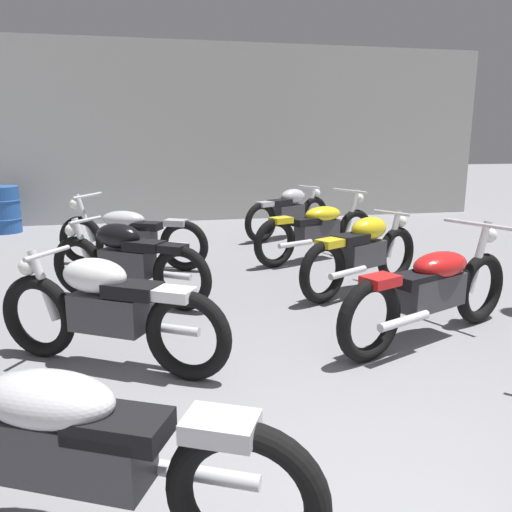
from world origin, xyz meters
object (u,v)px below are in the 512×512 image
object	(u,v)px
motorcycle_right_row_3	(318,229)
oil_drum	(4,210)
motorcycle_left_row_0	(71,445)
motorcycle_right_row_4	(289,212)
motorcycle_left_row_1	(107,310)
motorcycle_left_row_2	(127,260)
motorcycle_left_row_3	(130,234)
motorcycle_right_row_2	(363,252)
motorcycle_right_row_1	(432,289)

from	to	relation	value
motorcycle_right_row_3	oil_drum	size ratio (longest dim) A/B	2.41
motorcycle_left_row_0	motorcycle_right_row_4	distance (m)	7.13
oil_drum	motorcycle_left_row_1	bearing A→B (deg)	-70.68
motorcycle_left_row_2	motorcycle_left_row_1	bearing A→B (deg)	-93.35
motorcycle_left_row_1	oil_drum	world-z (taller)	motorcycle_left_row_1
motorcycle_left_row_2	motorcycle_left_row_0	bearing A→B (deg)	-92.25
motorcycle_right_row_3	motorcycle_left_row_3	bearing A→B (deg)	177.43
motorcycle_right_row_2	motorcycle_right_row_3	distance (m)	1.59
motorcycle_left_row_0	motorcycle_left_row_1	world-z (taller)	motorcycle_left_row_0
motorcycle_right_row_1	motorcycle_right_row_3	distance (m)	3.07
motorcycle_left_row_1	motorcycle_right_row_4	world-z (taller)	same
motorcycle_left_row_0	motorcycle_left_row_3	size ratio (longest dim) A/B	1.00
motorcycle_right_row_4	oil_drum	distance (m)	5.23
motorcycle_left_row_1	motorcycle_left_row_3	size ratio (longest dim) A/B	0.87
motorcycle_left_row_0	motorcycle_right_row_2	distance (m)	4.23
motorcycle_left_row_0	motorcycle_left_row_3	xyz separation A→B (m)	(0.13, 4.94, 0.00)
motorcycle_right_row_1	oil_drum	xyz separation A→B (m)	(-4.90, 6.38, -0.03)
motorcycle_left_row_2	motorcycle_right_row_3	distance (m)	2.98
motorcycle_left_row_2	motorcycle_right_row_4	bearing A→B (deg)	50.30
motorcycle_right_row_2	motorcycle_right_row_4	distance (m)	3.33
motorcycle_right_row_2	motorcycle_right_row_4	size ratio (longest dim) A/B	1.01
motorcycle_right_row_3	oil_drum	xyz separation A→B (m)	(-4.93, 3.32, -0.03)
motorcycle_right_row_2	oil_drum	bearing A→B (deg)	135.08
motorcycle_right_row_1	motorcycle_right_row_2	size ratio (longest dim) A/B	1.14
motorcycle_left_row_1	motorcycle_right_row_3	distance (m)	4.07
motorcycle_right_row_2	motorcycle_right_row_3	world-z (taller)	motorcycle_right_row_3
motorcycle_right_row_1	motorcycle_right_row_2	world-z (taller)	motorcycle_right_row_1
motorcycle_left_row_1	motorcycle_right_row_2	bearing A→B (deg)	28.73
motorcycle_left_row_1	motorcycle_right_row_3	bearing A→B (deg)	48.66
motorcycle_left_row_1	motorcycle_right_row_2	world-z (taller)	same
motorcycle_right_row_3	motorcycle_right_row_4	bearing A→B (deg)	87.95
motorcycle_left_row_1	motorcycle_right_row_4	xyz separation A→B (m)	(2.75, 4.80, 0.00)
motorcycle_left_row_2	motorcycle_right_row_3	world-z (taller)	motorcycle_right_row_3
motorcycle_left_row_3	motorcycle_right_row_1	size ratio (longest dim) A/B	0.98
motorcycle_right_row_1	motorcycle_right_row_3	world-z (taller)	same
motorcycle_left_row_2	oil_drum	bearing A→B (deg)	116.00
motorcycle_left_row_1	motorcycle_right_row_2	distance (m)	3.06
motorcycle_left_row_0	motorcycle_right_row_3	xyz separation A→B (m)	(2.73, 4.82, 0.00)
motorcycle_left_row_2	motorcycle_left_row_3	xyz separation A→B (m)	(-0.00, 1.58, -0.01)
motorcycle_right_row_1	motorcycle_right_row_2	xyz separation A→B (m)	(0.01, 1.48, 0.01)
motorcycle_left_row_2	motorcycle_left_row_3	bearing A→B (deg)	90.02
motorcycle_right_row_1	motorcycle_right_row_3	xyz separation A→B (m)	(0.02, 3.07, 0.00)
oil_drum	motorcycle_right_row_1	bearing A→B (deg)	-52.47
motorcycle_left_row_1	motorcycle_right_row_2	size ratio (longest dim) A/B	0.98
motorcycle_left_row_0	motorcycle_right_row_3	size ratio (longest dim) A/B	0.98
motorcycle_right_row_2	motorcycle_right_row_4	world-z (taller)	same
motorcycle_left_row_3	oil_drum	size ratio (longest dim) A/B	2.35
motorcycle_right_row_1	motorcycle_right_row_2	distance (m)	1.48
motorcycle_left_row_2	motorcycle_left_row_3	world-z (taller)	motorcycle_left_row_3
motorcycle_left_row_1	motorcycle_right_row_2	xyz separation A→B (m)	(2.68, 1.47, 0.00)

